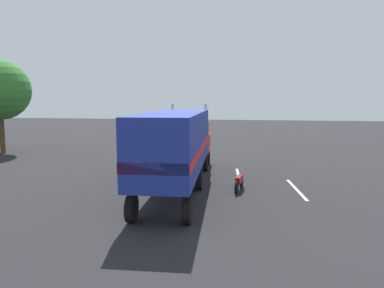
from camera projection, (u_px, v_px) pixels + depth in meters
name	position (u px, v px, depth m)	size (l,w,h in m)	color
ground_plane	(190.00, 167.00, 24.80)	(120.00, 120.00, 0.00)	#232326
lane_stripe_near	(239.00, 176.00, 21.86)	(4.40, 0.16, 0.01)	silver
lane_stripe_mid	(296.00, 189.00, 18.55)	(4.40, 0.16, 0.01)	silver
semi_truck	(179.00, 142.00, 18.47)	(14.29, 3.64, 4.50)	red
person_bystander	(139.00, 173.00, 18.34)	(0.34, 0.45, 1.63)	#2D3347
motorcycle	(239.00, 182.00, 18.26)	(2.10, 0.42, 1.12)	black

